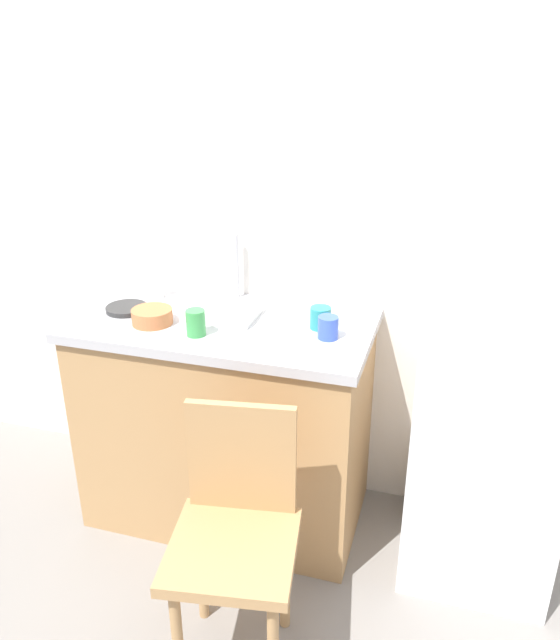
# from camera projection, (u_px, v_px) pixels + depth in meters

# --- Properties ---
(back_wall) EXTENTS (4.80, 0.10, 2.51)m
(back_wall) POSITION_uv_depth(u_px,v_px,m) (349.00, 227.00, 2.54)
(back_wall) COLOR white
(back_wall) RESTS_ON ground_plane
(cabinet_base) EXTENTS (1.15, 0.60, 0.89)m
(cabinet_base) POSITION_uv_depth(u_px,v_px,m) (228.00, 424.00, 2.67)
(cabinet_base) COLOR tan
(cabinet_base) RESTS_ON ground_plane
(countertop) EXTENTS (1.19, 0.64, 0.04)m
(countertop) POSITION_uv_depth(u_px,v_px,m) (224.00, 324.00, 2.48)
(countertop) COLOR #B7B7BC
(countertop) RESTS_ON cabinet_base
(faucet) EXTENTS (0.02, 0.02, 0.28)m
(faucet) POSITION_uv_depth(u_px,v_px,m) (236.00, 266.00, 2.65)
(faucet) COLOR #B7B7BC
(faucet) RESTS_ON countertop
(refrigerator) EXTENTS (0.54, 0.58, 1.42)m
(refrigerator) POSITION_uv_depth(u_px,v_px,m) (492.00, 406.00, 2.30)
(refrigerator) COLOR white
(refrigerator) RESTS_ON ground_plane
(chair) EXTENTS (0.46, 0.46, 0.89)m
(chair) POSITION_uv_depth(u_px,v_px,m) (236.00, 529.00, 2.00)
(chair) COLOR tan
(chair) RESTS_ON ground_plane
(dish_tray) EXTENTS (0.28, 0.20, 0.05)m
(dish_tray) POSITION_uv_depth(u_px,v_px,m) (222.00, 311.00, 2.49)
(dish_tray) COLOR white
(dish_tray) RESTS_ON countertop
(terracotta_bowl) EXTENTS (0.16, 0.16, 0.06)m
(terracotta_bowl) POSITION_uv_depth(u_px,v_px,m) (152.00, 316.00, 2.43)
(terracotta_bowl) COLOR #C67042
(terracotta_bowl) RESTS_ON countertop
(hotplate) EXTENTS (0.17, 0.17, 0.02)m
(hotplate) POSITION_uv_depth(u_px,v_px,m) (127.00, 308.00, 2.56)
(hotplate) COLOR #2D2D2D
(hotplate) RESTS_ON countertop
(cup_white) EXTENTS (0.08, 0.08, 0.11)m
(cup_white) POSITION_uv_depth(u_px,v_px,m) (155.00, 285.00, 2.69)
(cup_white) COLOR white
(cup_white) RESTS_ON countertop
(cup_blue) EXTENTS (0.08, 0.08, 0.09)m
(cup_blue) POSITION_uv_depth(u_px,v_px,m) (328.00, 328.00, 2.30)
(cup_blue) COLOR blue
(cup_blue) RESTS_ON countertop
(cup_green) EXTENTS (0.07, 0.07, 0.10)m
(cup_green) POSITION_uv_depth(u_px,v_px,m) (196.00, 323.00, 2.32)
(cup_green) COLOR green
(cup_green) RESTS_ON countertop
(cup_teal) EXTENTS (0.08, 0.08, 0.09)m
(cup_teal) POSITION_uv_depth(u_px,v_px,m) (320.00, 318.00, 2.38)
(cup_teal) COLOR teal
(cup_teal) RESTS_ON countertop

